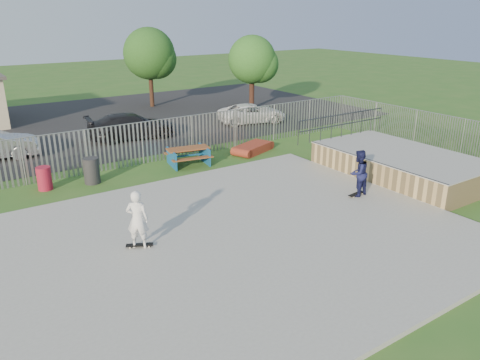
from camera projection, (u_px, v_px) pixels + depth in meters
ground at (229, 242)px, 14.63m from camera, size 120.00×120.00×0.00m
concrete_slab at (229, 239)px, 14.60m from camera, size 15.00×12.00×0.15m
quarter_pipe at (400, 164)px, 20.26m from camera, size 5.50×7.05×2.19m
fence at (187, 168)px, 18.39m from camera, size 26.04×16.02×2.00m
picnic_table at (188, 156)px, 21.89m from camera, size 2.18×1.90×0.82m
funbox at (253, 148)px, 23.92m from camera, size 2.32×1.71×0.42m
trash_bin_red at (44, 178)px, 18.77m from camera, size 0.57×0.57×0.95m
trash_bin_grey at (92, 171)px, 19.46m from camera, size 0.66×0.66×1.09m
parking_lot at (66, 126)px, 29.42m from camera, size 40.00×18.00×0.02m
car_dark at (132, 126)px, 26.27m from camera, size 5.15×2.65×1.43m
car_white at (252, 113)px, 30.14m from camera, size 4.72×3.04×1.21m
tree_mid at (149, 54)px, 34.25m from camera, size 3.75×3.75×5.79m
tree_right at (252, 60)px, 33.60m from camera, size 3.43×3.43×5.29m
skateboard_a at (356, 194)px, 17.90m from camera, size 0.82×0.29×0.08m
skateboard_b at (140, 246)px, 13.97m from camera, size 0.80×0.54×0.08m
skater_navy at (358, 173)px, 17.61m from camera, size 0.95×0.78×1.80m
skater_white at (137, 219)px, 13.68m from camera, size 0.78×0.74×1.80m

